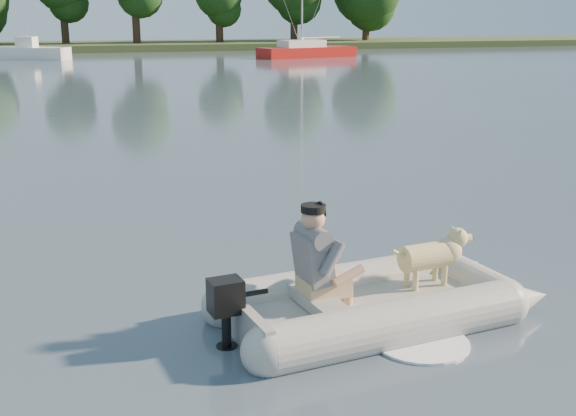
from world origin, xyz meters
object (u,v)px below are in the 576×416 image
object	(u,v)px
dog	(426,261)
sailboat	(306,51)
dinghy	(377,264)
man	(315,255)
motorboat	(30,44)

from	to	relation	value
dog	sailboat	size ratio (longest dim) A/B	0.09
dog	dinghy	bearing A→B (deg)	-175.43
man	sailboat	size ratio (longest dim) A/B	0.11
dinghy	motorboat	size ratio (longest dim) A/B	0.88
dinghy	dog	size ratio (longest dim) A/B	4.93
man	dog	bearing A→B (deg)	-0.00
motorboat	sailboat	bearing A→B (deg)	11.99
dinghy	sailboat	distance (m)	48.01
man	motorboat	world-z (taller)	motorboat
motorboat	dog	bearing A→B (deg)	-60.88
dog	sailboat	world-z (taller)	sailboat
motorboat	sailboat	size ratio (longest dim) A/B	0.53
dog	sailboat	xyz separation A→B (m)	(13.38, 45.76, -0.09)
man	dog	world-z (taller)	man
motorboat	sailboat	world-z (taller)	sailboat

